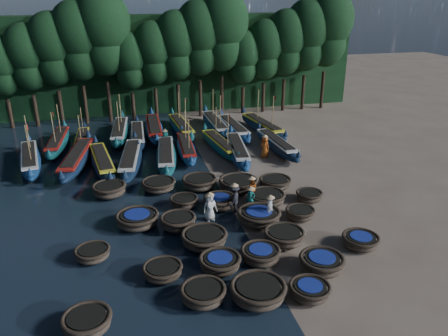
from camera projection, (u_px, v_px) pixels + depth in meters
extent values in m
plane|color=#806F5E|center=(226.00, 199.00, 27.55)|extent=(120.00, 120.00, 0.00)
cube|color=black|center=(172.00, 64.00, 46.80)|extent=(40.00, 3.00, 10.00)
ellipsoid|color=brown|center=(87.00, 324.00, 16.70)|extent=(1.83, 1.83, 0.66)
torus|color=#362B20|center=(86.00, 318.00, 16.58)|extent=(1.95, 1.95, 0.20)
cylinder|color=black|center=(86.00, 317.00, 16.57)|extent=(1.47, 1.47, 0.06)
ellipsoid|color=brown|center=(203.00, 296.00, 18.26)|extent=(2.18, 2.18, 0.67)
torus|color=#362B20|center=(203.00, 289.00, 18.14)|extent=(1.99, 1.99, 0.20)
cylinder|color=black|center=(203.00, 289.00, 18.13)|extent=(1.50, 1.50, 0.06)
ellipsoid|color=brown|center=(258.00, 293.00, 18.34)|extent=(2.90, 2.90, 0.73)
torus|color=#362B20|center=(258.00, 287.00, 18.21)|extent=(2.43, 2.43, 0.22)
cylinder|color=black|center=(258.00, 286.00, 18.20)|extent=(1.85, 1.85, 0.07)
ellipsoid|color=brown|center=(310.00, 292.00, 18.56)|extent=(1.87, 1.87, 0.57)
torus|color=#362B20|center=(310.00, 287.00, 18.46)|extent=(1.83, 1.83, 0.17)
cylinder|color=black|center=(310.00, 286.00, 18.45)|extent=(1.39, 1.39, 0.05)
cylinder|color=navy|center=(310.00, 285.00, 18.43)|extent=(1.07, 1.07, 0.03)
ellipsoid|color=brown|center=(321.00, 265.00, 20.27)|extent=(2.33, 2.33, 0.72)
torus|color=#362B20|center=(322.00, 259.00, 20.14)|extent=(2.15, 2.15, 0.22)
cylinder|color=black|center=(322.00, 258.00, 20.13)|extent=(1.62, 1.62, 0.07)
cylinder|color=navy|center=(322.00, 257.00, 20.11)|extent=(1.25, 1.25, 0.04)
ellipsoid|color=brown|center=(163.00, 272.00, 19.86)|extent=(2.18, 2.18, 0.57)
torus|color=#362B20|center=(162.00, 267.00, 19.76)|extent=(1.86, 1.86, 0.17)
cylinder|color=black|center=(162.00, 267.00, 19.74)|extent=(1.41, 1.41, 0.05)
ellipsoid|color=brown|center=(220.00, 264.00, 20.35)|extent=(2.28, 2.28, 0.66)
torus|color=#362B20|center=(220.00, 259.00, 20.23)|extent=(2.01, 2.01, 0.20)
cylinder|color=black|center=(220.00, 258.00, 20.22)|extent=(1.52, 1.52, 0.06)
cylinder|color=navy|center=(220.00, 257.00, 20.20)|extent=(1.17, 1.17, 0.04)
ellipsoid|color=brown|center=(260.00, 256.00, 20.99)|extent=(2.27, 2.27, 0.66)
torus|color=#362B20|center=(261.00, 251.00, 20.87)|extent=(1.97, 1.97, 0.20)
cylinder|color=black|center=(261.00, 250.00, 20.85)|extent=(1.48, 1.48, 0.06)
cylinder|color=navy|center=(261.00, 249.00, 20.84)|extent=(1.14, 1.14, 0.04)
ellipsoid|color=brown|center=(284.00, 238.00, 22.52)|extent=(2.16, 2.16, 0.68)
torus|color=#362B20|center=(284.00, 232.00, 22.40)|extent=(2.15, 2.15, 0.21)
cylinder|color=black|center=(284.00, 232.00, 22.39)|extent=(1.63, 1.63, 0.06)
ellipsoid|color=brown|center=(360.00, 242.00, 22.25)|extent=(1.94, 1.94, 0.58)
torus|color=#362B20|center=(361.00, 237.00, 22.15)|extent=(1.92, 1.92, 0.18)
cylinder|color=black|center=(361.00, 237.00, 22.14)|extent=(1.46, 1.46, 0.05)
cylinder|color=navy|center=(361.00, 236.00, 22.12)|extent=(1.13, 1.13, 0.04)
ellipsoid|color=brown|center=(93.00, 255.00, 21.19)|extent=(1.91, 1.91, 0.57)
torus|color=#362B20|center=(92.00, 250.00, 21.08)|extent=(1.74, 1.74, 0.17)
cylinder|color=black|center=(92.00, 249.00, 21.07)|extent=(1.31, 1.31, 0.05)
ellipsoid|color=brown|center=(178.00, 223.00, 23.90)|extent=(2.12, 2.12, 0.72)
torus|color=#362B20|center=(178.00, 218.00, 23.78)|extent=(2.01, 2.01, 0.22)
cylinder|color=black|center=(178.00, 217.00, 23.76)|extent=(1.50, 1.50, 0.07)
ellipsoid|color=brown|center=(204.00, 240.00, 22.31)|extent=(2.84, 2.84, 0.71)
torus|color=#362B20|center=(204.00, 234.00, 22.19)|extent=(2.40, 2.40, 0.21)
cylinder|color=black|center=(204.00, 234.00, 22.17)|extent=(1.83, 1.83, 0.06)
ellipsoid|color=brown|center=(259.00, 218.00, 24.49)|extent=(2.72, 2.72, 0.72)
torus|color=#362B20|center=(259.00, 212.00, 24.36)|extent=(2.47, 2.47, 0.22)
cylinder|color=black|center=(259.00, 212.00, 24.34)|extent=(1.89, 1.89, 0.07)
cylinder|color=navy|center=(259.00, 211.00, 24.33)|extent=(1.45, 1.45, 0.04)
ellipsoid|color=brown|center=(300.00, 214.00, 25.04)|extent=(1.78, 1.78, 0.57)
torus|color=#362B20|center=(300.00, 210.00, 24.94)|extent=(1.72, 1.72, 0.17)
cylinder|color=black|center=(300.00, 210.00, 24.92)|extent=(1.30, 1.30, 0.05)
ellipsoid|color=brown|center=(138.00, 221.00, 24.17)|extent=(2.27, 2.27, 0.72)
torus|color=#362B20|center=(137.00, 215.00, 24.04)|extent=(2.41, 2.41, 0.22)
cylinder|color=black|center=(137.00, 215.00, 24.02)|extent=(1.84, 1.84, 0.07)
cylinder|color=navy|center=(137.00, 214.00, 24.01)|extent=(1.42, 1.42, 0.04)
ellipsoid|color=brown|center=(184.00, 203.00, 26.40)|extent=(2.00, 2.00, 0.59)
torus|color=#362B20|center=(184.00, 198.00, 26.30)|extent=(1.75, 1.75, 0.18)
cylinder|color=black|center=(184.00, 198.00, 26.28)|extent=(1.32, 1.32, 0.05)
ellipsoid|color=brown|center=(220.00, 203.00, 26.20)|extent=(2.13, 2.13, 0.71)
torus|color=#362B20|center=(220.00, 198.00, 26.07)|extent=(2.03, 2.03, 0.21)
cylinder|color=black|center=(220.00, 198.00, 26.06)|extent=(1.52, 1.52, 0.06)
cylinder|color=navy|center=(220.00, 197.00, 26.04)|extent=(1.17, 1.17, 0.04)
ellipsoid|color=brown|center=(266.00, 199.00, 26.75)|extent=(2.86, 2.86, 0.68)
torus|color=#362B20|center=(267.00, 194.00, 26.63)|extent=(2.32, 2.32, 0.20)
cylinder|color=black|center=(267.00, 194.00, 26.61)|extent=(1.78, 1.78, 0.06)
ellipsoid|color=brown|center=(309.00, 197.00, 27.17)|extent=(1.95, 1.95, 0.57)
torus|color=#362B20|center=(309.00, 193.00, 27.07)|extent=(1.68, 1.68, 0.17)
cylinder|color=black|center=(309.00, 192.00, 27.06)|extent=(1.27, 1.27, 0.05)
ellipsoid|color=brown|center=(110.00, 191.00, 27.71)|extent=(2.18, 2.18, 0.76)
torus|color=#362B20|center=(109.00, 186.00, 27.58)|extent=(2.17, 2.17, 0.23)
cylinder|color=black|center=(109.00, 185.00, 27.56)|extent=(1.63, 1.63, 0.07)
ellipsoid|color=brown|center=(159.00, 186.00, 28.57)|extent=(2.59, 2.59, 0.65)
torus|color=#362B20|center=(159.00, 182.00, 28.45)|extent=(2.24, 2.24, 0.20)
cylinder|color=black|center=(158.00, 181.00, 28.44)|extent=(1.71, 1.71, 0.06)
ellipsoid|color=brown|center=(200.00, 184.00, 28.85)|extent=(2.77, 2.77, 0.72)
torus|color=#362B20|center=(199.00, 179.00, 28.73)|extent=(2.33, 2.33, 0.22)
cylinder|color=black|center=(199.00, 178.00, 28.71)|extent=(1.78, 1.78, 0.07)
ellipsoid|color=brown|center=(238.00, 185.00, 28.54)|extent=(3.18, 3.18, 0.75)
torus|color=#362B20|center=(238.00, 180.00, 28.41)|extent=(2.58, 2.58, 0.23)
cylinder|color=black|center=(238.00, 180.00, 28.39)|extent=(1.97, 1.97, 0.07)
ellipsoid|color=brown|center=(275.00, 184.00, 28.91)|extent=(2.32, 2.32, 0.65)
torus|color=#362B20|center=(275.00, 180.00, 28.79)|extent=(2.15, 2.15, 0.20)
cylinder|color=black|center=(275.00, 179.00, 28.78)|extent=(1.64, 1.64, 0.06)
ellipsoid|color=navy|center=(30.00, 160.00, 32.45)|extent=(2.83, 8.48, 1.04)
cone|color=navy|center=(28.00, 136.00, 35.66)|extent=(0.46, 0.46, 0.63)
cone|color=navy|center=(30.00, 171.00, 28.76)|extent=(0.46, 0.46, 0.52)
cube|color=silver|center=(29.00, 154.00, 32.29)|extent=(2.13, 6.56, 0.13)
cube|color=black|center=(29.00, 153.00, 32.26)|extent=(1.71, 5.69, 0.10)
cylinder|color=#997F4C|center=(28.00, 134.00, 32.93)|extent=(0.07, 0.25, 2.92)
cylinder|color=#997F4C|center=(28.00, 145.00, 30.53)|extent=(0.07, 0.25, 2.92)
plane|color=red|center=(28.00, 127.00, 30.11)|extent=(0.00, 0.37, 0.37)
ellipsoid|color=#0F2137|center=(77.00, 159.00, 32.47)|extent=(3.01, 9.05, 1.11)
cone|color=#0F2137|center=(88.00, 133.00, 36.21)|extent=(0.49, 0.49, 0.67)
cone|color=#0F2137|center=(61.00, 174.00, 28.21)|extent=(0.49, 0.49, 0.56)
cube|color=#A71B14|center=(76.00, 153.00, 32.30)|extent=(2.26, 7.00, 0.13)
cube|color=black|center=(76.00, 152.00, 32.26)|extent=(1.82, 6.07, 0.11)
ellipsoid|color=#0F2137|center=(102.00, 163.00, 31.99)|extent=(2.59, 8.35, 1.03)
cone|color=#0F2137|center=(95.00, 138.00, 35.19)|extent=(0.45, 0.45, 0.62)
cone|color=#0F2137|center=(110.00, 174.00, 28.31)|extent=(0.45, 0.45, 0.51)
cube|color=yellow|center=(102.00, 157.00, 31.83)|extent=(1.94, 6.46, 0.12)
cube|color=black|center=(102.00, 156.00, 31.80)|extent=(1.55, 5.61, 0.10)
ellipsoid|color=#0F2137|center=(131.00, 160.00, 32.41)|extent=(2.71, 8.78, 1.08)
cone|color=#0F2137|center=(135.00, 134.00, 36.03)|extent=(0.48, 0.48, 0.65)
cone|color=#0F2137|center=(124.00, 174.00, 28.28)|extent=(0.48, 0.48, 0.54)
cube|color=silver|center=(130.00, 154.00, 32.24)|extent=(2.03, 6.79, 0.13)
cube|color=black|center=(130.00, 153.00, 32.21)|extent=(1.62, 5.90, 0.11)
ellipsoid|color=#0E4650|center=(166.00, 156.00, 33.25)|extent=(2.48, 8.59, 1.06)
cone|color=#0E4650|center=(165.00, 131.00, 36.79)|extent=(0.47, 0.47, 0.64)
cone|color=#0E4650|center=(166.00, 168.00, 29.22)|extent=(0.47, 0.47, 0.53)
cube|color=silver|center=(166.00, 150.00, 33.09)|extent=(1.86, 6.65, 0.13)
cube|color=black|center=(166.00, 149.00, 33.06)|extent=(1.47, 5.78, 0.11)
ellipsoid|color=navy|center=(186.00, 149.00, 34.92)|extent=(1.85, 7.66, 0.95)
cone|color=navy|center=(182.00, 128.00, 38.06)|extent=(0.42, 0.42, 0.57)
cone|color=navy|center=(191.00, 158.00, 31.34)|extent=(0.42, 0.42, 0.47)
cube|color=#A71B14|center=(186.00, 144.00, 34.78)|extent=(1.37, 5.93, 0.11)
cube|color=black|center=(186.00, 143.00, 34.75)|extent=(1.06, 5.16, 0.09)
cylinder|color=#997F4C|center=(185.00, 126.00, 35.41)|extent=(0.07, 0.23, 2.65)
cylinder|color=#997F4C|center=(189.00, 136.00, 33.08)|extent=(0.07, 0.23, 2.65)
plane|color=red|center=(190.00, 121.00, 32.67)|extent=(0.00, 0.33, 0.33)
ellipsoid|color=#0E4650|center=(220.00, 145.00, 35.62)|extent=(2.38, 7.97, 0.98)
cone|color=#0E4650|center=(205.00, 126.00, 38.68)|extent=(0.43, 0.43, 0.59)
cone|color=#0E4650|center=(238.00, 154.00, 32.09)|extent=(0.43, 0.43, 0.49)
cube|color=yellow|center=(220.00, 141.00, 35.46)|extent=(1.78, 6.16, 0.12)
cube|color=black|center=(220.00, 140.00, 35.43)|extent=(1.42, 5.35, 0.10)
cylinder|color=#997F4C|center=(216.00, 123.00, 36.08)|extent=(0.07, 0.23, 2.75)
cylinder|color=#997F4C|center=(228.00, 132.00, 33.79)|extent=(0.07, 0.23, 2.75)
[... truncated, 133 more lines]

